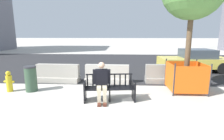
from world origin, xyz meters
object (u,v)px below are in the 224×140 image
object	(u,v)px
jersey_barrier_left	(58,75)
jersey_barrier_right	(167,75)
seated_person	(102,81)
construction_fence	(186,76)
fire_hydrant	(9,82)
jersey_barrier_centre	(107,75)
car_taxi_near	(194,60)
trash_bin	(31,79)
street_bench	(110,89)

from	to	relation	value
jersey_barrier_left	jersey_barrier_right	world-z (taller)	same
jersey_barrier_left	seated_person	bearing A→B (deg)	-44.93
jersey_barrier_left	construction_fence	bearing A→B (deg)	-11.00
construction_fence	fire_hydrant	distance (m)	6.89
construction_fence	seated_person	bearing A→B (deg)	-158.33
construction_fence	jersey_barrier_centre	bearing A→B (deg)	161.56
car_taxi_near	trash_bin	world-z (taller)	car_taxi_near
jersey_barrier_centre	trash_bin	bearing A→B (deg)	-154.00
jersey_barrier_left	jersey_barrier_right	size ratio (longest dim) A/B	1.00
jersey_barrier_left	fire_hydrant	distance (m)	2.06
street_bench	construction_fence	size ratio (longest dim) A/B	1.34
seated_person	trash_bin	size ratio (longest dim) A/B	1.32
street_bench	seated_person	bearing A→B (deg)	-161.04
seated_person	construction_fence	bearing A→B (deg)	21.67
jersey_barrier_centre	jersey_barrier_left	xyz separation A→B (m)	(-2.31, 0.01, 0.00)
jersey_barrier_right	construction_fence	bearing A→B (deg)	-71.95
jersey_barrier_right	construction_fence	size ratio (longest dim) A/B	1.56
street_bench	car_taxi_near	size ratio (longest dim) A/B	0.42
seated_person	construction_fence	xyz separation A→B (m)	(3.16, 1.25, -0.09)
construction_fence	car_taxi_near	size ratio (longest dim) A/B	0.31
seated_person	car_taxi_near	xyz separation A→B (m)	(5.06, 5.21, -0.04)
construction_fence	car_taxi_near	distance (m)	4.39
car_taxi_near	jersey_barrier_right	bearing A→B (deg)	-129.76
street_bench	jersey_barrier_right	bearing A→B (deg)	43.28
seated_person	trash_bin	bearing A→B (deg)	162.56
street_bench	jersey_barrier_left	world-z (taller)	street_bench
trash_bin	construction_fence	bearing A→B (deg)	3.28
trash_bin	fire_hydrant	xyz separation A→B (m)	(-0.83, -0.10, -0.12)
seated_person	jersey_barrier_left	distance (m)	3.30
jersey_barrier_centre	car_taxi_near	world-z (taller)	car_taxi_near
jersey_barrier_centre	construction_fence	size ratio (longest dim) A/B	1.56
seated_person	jersey_barrier_centre	xyz separation A→B (m)	(-0.01, 2.31, -0.35)
seated_person	jersey_barrier_left	size ratio (longest dim) A/B	0.65
jersey_barrier_right	jersey_barrier_left	bearing A→B (deg)	-178.49
jersey_barrier_right	trash_bin	size ratio (longest dim) A/B	2.02
street_bench	trash_bin	bearing A→B (deg)	165.34
street_bench	jersey_barrier_right	xyz separation A→B (m)	(2.52, 2.37, -0.06)
jersey_barrier_centre	jersey_barrier_right	bearing A→B (deg)	2.96
jersey_barrier_centre	construction_fence	distance (m)	3.35
construction_fence	car_taxi_near	xyz separation A→B (m)	(1.90, 3.95, 0.06)
seated_person	jersey_barrier_left	world-z (taller)	seated_person
jersey_barrier_centre	jersey_barrier_left	world-z (taller)	same
street_bench	jersey_barrier_right	distance (m)	3.46
jersey_barrier_left	trash_bin	distance (m)	1.53
jersey_barrier_left	jersey_barrier_right	distance (m)	5.09
jersey_barrier_right	car_taxi_near	distance (m)	3.60
fire_hydrant	jersey_barrier_left	bearing A→B (deg)	47.40
jersey_barrier_centre	jersey_barrier_left	bearing A→B (deg)	179.78
fire_hydrant	seated_person	bearing A→B (deg)	-12.25
car_taxi_near	fire_hydrant	xyz separation A→B (m)	(-8.77, -4.40, -0.27)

